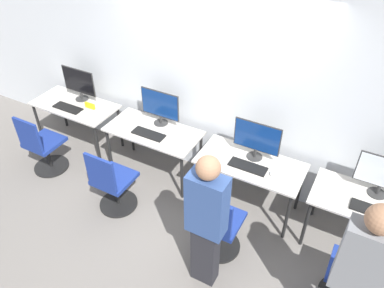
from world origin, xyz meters
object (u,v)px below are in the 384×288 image
at_px(keyboard_left, 149,134).
at_px(keyboard_far_right, 373,211).
at_px(keyboard_right, 248,167).
at_px(office_chair_right, 218,227).
at_px(office_chair_left, 112,185).
at_px(person_right, 206,220).
at_px(monitor_far_right, 384,175).
at_px(monitor_far_left, 79,83).
at_px(monitor_right, 257,139).
at_px(mouse_left, 169,140).
at_px(office_chair_far_right, 350,280).
at_px(mouse_far_left, 82,112).
at_px(office_chair_far_left, 43,148).
at_px(mouse_right, 272,173).
at_px(keyboard_far_left, 68,108).
at_px(person_far_right, 356,275).
at_px(monitor_left, 160,106).

distance_m(keyboard_left, keyboard_far_right, 2.71).
height_order(keyboard_right, office_chair_right, office_chair_right).
relative_size(office_chair_left, person_right, 0.56).
relative_size(keyboard_left, monitor_far_right, 0.79).
height_order(monitor_far_left, monitor_right, same).
height_order(person_right, keyboard_far_right, person_right).
distance_m(mouse_left, office_chair_far_right, 2.49).
distance_m(mouse_far_left, keyboard_right, 2.44).
bearing_deg(mouse_left, office_chair_left, -118.34).
xyz_separation_m(office_chair_far_left, office_chair_far_right, (4.05, -0.07, 0.00)).
height_order(office_chair_far_left, mouse_right, office_chair_far_left).
bearing_deg(keyboard_right, keyboard_far_left, -179.17).
xyz_separation_m(keyboard_left, office_chair_right, (1.33, -0.68, -0.34)).
relative_size(keyboard_left, person_far_right, 0.26).
distance_m(monitor_far_left, office_chair_left, 1.72).
distance_m(keyboard_far_left, mouse_far_left, 0.27).
bearing_deg(office_chair_far_right, office_chair_far_left, 178.96).
bearing_deg(office_chair_left, office_chair_far_left, 174.58).
xyz_separation_m(office_chair_left, person_far_right, (2.74, -0.32, 0.55)).
height_order(person_right, monitor_far_right, person_right).
distance_m(keyboard_left, office_chair_left, 0.79).
bearing_deg(mouse_right, person_far_right, -46.27).
bearing_deg(office_chair_far_left, monitor_left, 33.00).
height_order(keyboard_far_right, person_far_right, person_far_right).
bearing_deg(monitor_left, monitor_right, -3.00).
bearing_deg(monitor_far_right, mouse_left, -173.63).
bearing_deg(monitor_right, mouse_left, -167.83).
relative_size(keyboard_left, keyboard_right, 1.00).
bearing_deg(office_chair_far_left, mouse_left, 19.43).
bearing_deg(mouse_left, person_far_right, -23.66).
distance_m(monitor_left, mouse_right, 1.68).
distance_m(mouse_far_left, office_chair_right, 2.53).
xyz_separation_m(monitor_far_right, keyboard_far_right, (0.00, -0.28, -0.26)).
distance_m(monitor_far_left, office_chair_right, 2.91).
distance_m(mouse_left, office_chair_left, 0.88).
xyz_separation_m(mouse_far_left, keyboard_left, (1.08, 0.02, -0.01)).
height_order(monitor_far_left, mouse_far_left, monitor_far_left).
height_order(monitor_left, keyboard_left, monitor_left).
xyz_separation_m(monitor_left, office_chair_left, (-0.08, -1.01, -0.60)).
distance_m(monitor_far_right, keyboard_far_right, 0.38).
xyz_separation_m(keyboard_far_left, mouse_right, (2.99, 0.06, 0.01)).
distance_m(office_chair_right, person_far_right, 1.48).
height_order(mouse_left, office_chair_right, office_chair_right).
bearing_deg(mouse_far_left, keyboard_right, 0.90).
height_order(mouse_far_left, monitor_far_right, monitor_far_right).
distance_m(office_chair_left, person_right, 1.56).
xyz_separation_m(monitor_far_left, mouse_far_left, (0.27, -0.30, -0.25)).
bearing_deg(keyboard_right, mouse_far_left, -179.10).
bearing_deg(person_far_right, monitor_far_left, 162.03).
height_order(office_chair_right, person_right, person_right).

